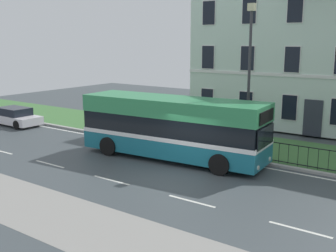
# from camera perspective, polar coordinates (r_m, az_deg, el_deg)

# --- Properties ---
(ground_plane) EXTENTS (60.00, 56.00, 0.18)m
(ground_plane) POSITION_cam_1_polar(r_m,az_deg,el_deg) (18.78, 2.65, -6.36)
(ground_plane) COLOR #3F464A
(iron_verge_railing) EXTENTS (18.99, 0.04, 0.97)m
(iron_verge_railing) POSITION_cam_1_polar(r_m,az_deg,el_deg) (20.44, 13.74, -3.32)
(iron_verge_railing) COLOR black
(iron_verge_railing) RESTS_ON ground_plane
(single_decker_bus) EXTENTS (9.57, 3.21, 3.03)m
(single_decker_bus) POSITION_cam_1_polar(r_m,az_deg,el_deg) (20.47, 0.63, -0.15)
(single_decker_bus) COLOR #19687C
(single_decker_bus) RESTS_ON ground_plane
(parked_hatchback_00) EXTENTS (3.76, 1.83, 1.22)m
(parked_hatchback_00) POSITION_cam_1_polar(r_m,az_deg,el_deg) (30.66, -20.07, 1.20)
(parked_hatchback_00) COLOR silver
(parked_hatchback_00) RESTS_ON ground_plane
(street_lamp_post) EXTENTS (0.36, 0.24, 7.41)m
(street_lamp_post) POSITION_cam_1_polar(r_m,az_deg,el_deg) (21.32, 11.04, 7.52)
(street_lamp_post) COLOR #333338
(street_lamp_post) RESTS_ON ground_plane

